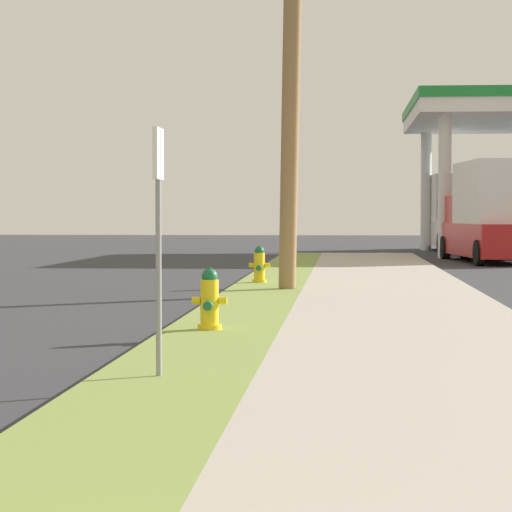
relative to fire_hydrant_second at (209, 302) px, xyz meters
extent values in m
cylinder|color=yellow|center=(0.00, 0.01, -0.30)|extent=(0.29, 0.29, 0.06)
cylinder|color=yellow|center=(0.00, 0.01, -0.03)|extent=(0.22, 0.22, 0.60)
sphere|color=#196038|center=(0.00, 0.01, 0.31)|extent=(0.19, 0.19, 0.19)
cylinder|color=#196038|center=(0.00, 0.01, 0.39)|extent=(0.06, 0.06, 0.05)
cylinder|color=yellow|center=(-0.16, 0.01, 0.02)|extent=(0.10, 0.09, 0.09)
cylinder|color=yellow|center=(0.16, 0.01, 0.02)|extent=(0.10, 0.09, 0.09)
cylinder|color=#196038|center=(0.00, -0.16, -0.03)|extent=(0.11, 0.12, 0.11)
cylinder|color=yellow|center=(-0.10, 9.46, -0.30)|extent=(0.29, 0.29, 0.06)
cylinder|color=yellow|center=(-0.10, 9.46, -0.03)|extent=(0.22, 0.22, 0.60)
sphere|color=#196038|center=(-0.10, 9.46, 0.31)|extent=(0.19, 0.19, 0.19)
cylinder|color=#196038|center=(-0.10, 9.46, 0.39)|extent=(0.06, 0.06, 0.05)
cylinder|color=yellow|center=(-0.26, 9.46, 0.02)|extent=(0.10, 0.09, 0.09)
cylinder|color=yellow|center=(0.06, 9.46, 0.02)|extent=(0.10, 0.09, 0.09)
cylinder|color=#196038|center=(-0.10, 9.29, -0.03)|extent=(0.11, 0.12, 0.11)
cylinder|color=yellow|center=(-0.02, 18.78, -0.30)|extent=(0.29, 0.29, 0.06)
cylinder|color=yellow|center=(-0.02, 18.78, -0.03)|extent=(0.22, 0.22, 0.60)
sphere|color=#196038|center=(-0.02, 18.78, 0.31)|extent=(0.19, 0.19, 0.19)
cylinder|color=#196038|center=(-0.02, 18.78, 0.39)|extent=(0.06, 0.06, 0.05)
cylinder|color=yellow|center=(-0.18, 18.78, 0.02)|extent=(0.10, 0.09, 0.09)
cylinder|color=yellow|center=(0.14, 18.78, 0.02)|extent=(0.10, 0.09, 0.09)
cylinder|color=#196038|center=(-0.02, 18.61, -0.03)|extent=(0.11, 0.12, 0.11)
cylinder|color=#937047|center=(0.68, 6.87, 4.74)|extent=(0.62, 1.76, 10.14)
cylinder|color=gray|center=(0.03, -3.94, 0.72)|extent=(0.05, 0.05, 2.10)
cube|color=white|center=(0.03, -3.94, 1.57)|extent=(0.04, 0.36, 0.44)
cylinder|color=silver|center=(5.01, 25.42, 1.99)|extent=(0.44, 0.44, 4.87)
cylinder|color=silver|center=(5.01, 34.17, 1.99)|extent=(0.44, 0.44, 4.87)
cube|color=#47474C|center=(8.08, 34.17, 0.35)|extent=(0.70, 1.10, 1.60)
cube|color=#BCBCC1|center=(6.66, 26.69, 0.26)|extent=(2.34, 5.52, 1.00)
cube|color=#BCBCC1|center=(6.72, 27.66, 1.14)|extent=(1.97, 2.16, 0.76)
cube|color=#BCBCC1|center=(6.59, 25.51, 0.88)|extent=(2.06, 3.03, 0.24)
cylinder|color=black|center=(5.85, 28.90, -0.07)|extent=(0.27, 0.77, 0.76)
cylinder|color=black|center=(7.75, 28.78, -0.07)|extent=(0.27, 0.77, 0.76)
cylinder|color=black|center=(5.58, 24.61, -0.07)|extent=(0.27, 0.77, 0.76)
cube|color=white|center=(6.21, 33.34, 0.26)|extent=(2.14, 6.44, 1.00)
cube|color=white|center=(6.19, 34.11, 1.71)|extent=(2.04, 4.01, 1.90)
cube|color=white|center=(6.25, 31.29, 1.21)|extent=(1.88, 2.09, 0.90)
cylinder|color=black|center=(7.21, 30.71, -0.07)|extent=(0.24, 0.76, 0.76)
cylinder|color=black|center=(5.31, 30.67, -0.07)|extent=(0.24, 0.76, 0.76)
cylinder|color=black|center=(7.10, 36.01, -0.07)|extent=(0.24, 0.76, 0.76)
cylinder|color=black|center=(5.20, 35.97, -0.07)|extent=(0.24, 0.76, 0.76)
cube|color=red|center=(6.19, 22.46, 0.26)|extent=(2.61, 6.56, 1.00)
cube|color=white|center=(6.26, 21.70, 1.71)|extent=(2.34, 4.14, 1.90)
cube|color=red|center=(5.99, 24.50, 1.21)|extent=(2.03, 2.22, 0.90)
cylinder|color=black|center=(4.99, 25.01, -0.07)|extent=(0.29, 0.78, 0.76)
cylinder|color=black|center=(6.88, 25.19, -0.07)|extent=(0.29, 0.78, 0.76)
cylinder|color=black|center=(5.50, 19.73, -0.07)|extent=(0.29, 0.78, 0.76)
camera|label=1|loc=(1.60, -13.59, 1.06)|focal=80.25mm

